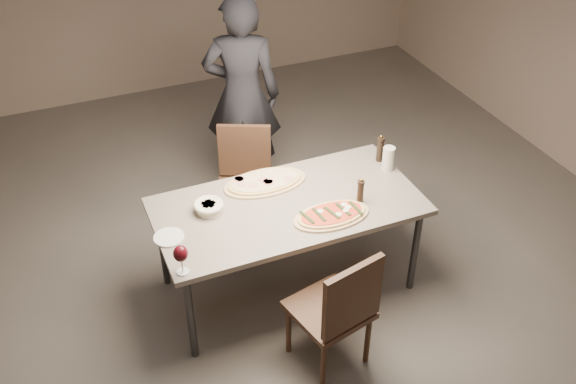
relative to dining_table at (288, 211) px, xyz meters
name	(u,v)px	position (x,y,z in m)	size (l,w,h in m)	color
room	(288,120)	(0.00, 0.00, 0.71)	(7.00, 7.00, 7.00)	#544E48
dining_table	(288,211)	(0.00, 0.00, 0.00)	(1.80, 0.90, 0.75)	gray
zucchini_pizza	(332,215)	(0.21, -0.24, 0.07)	(0.53, 0.29, 0.05)	tan
ham_pizza	(265,182)	(-0.06, 0.28, 0.07)	(0.60, 0.33, 0.04)	tan
bread_basket	(209,206)	(-0.52, 0.13, 0.10)	(0.20, 0.20, 0.07)	beige
oil_dish	(250,181)	(-0.15, 0.35, 0.06)	(0.12, 0.12, 0.01)	white
pepper_mill_left	(360,191)	(0.46, -0.17, 0.15)	(0.05, 0.05, 0.19)	black
pepper_mill_right	(380,149)	(0.83, 0.23, 0.16)	(0.06, 0.06, 0.22)	black
carafe	(388,158)	(0.83, 0.11, 0.15)	(0.09, 0.09, 0.18)	silver
wine_glass	(181,255)	(-0.83, -0.37, 0.20)	(0.09, 0.09, 0.20)	silver
side_plate	(169,237)	(-0.83, -0.04, 0.06)	(0.19, 0.19, 0.01)	white
chair_near	(339,308)	(0.00, -0.80, -0.17)	(0.53, 0.53, 0.93)	#3F281A
chair_far	(244,177)	(-0.06, 0.75, -0.18)	(0.57, 0.57, 0.91)	#3F281A
diner	(242,95)	(0.16, 1.37, 0.18)	(0.64, 0.42, 1.75)	black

